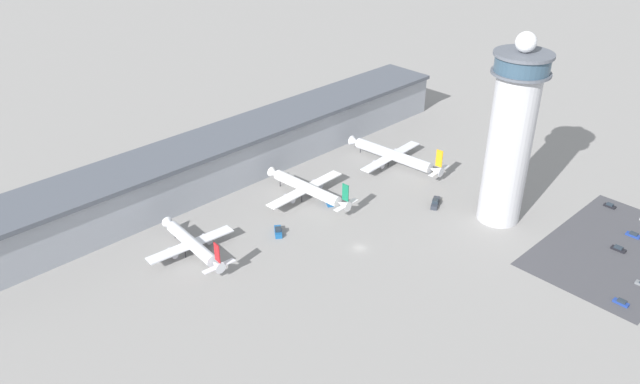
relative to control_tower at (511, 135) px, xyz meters
The scene contains 14 objects.
ground_plane 62.51m from the control_tower, 156.81° to the left, with size 1000.00×1000.00×0.00m, color gray.
terminal_building 106.05m from the control_tower, 118.42° to the left, with size 220.94×25.00×18.81m.
control_tower is the anchor object (origin of this frame).
parking_lot_surface 50.97m from the control_tower, 74.62° to the right, with size 64.00×40.00×0.01m, color #424247.
airplane_gate_alpha 110.60m from the control_tower, 148.25° to the left, with size 30.30×34.94×12.43m.
airplane_gate_bravo 74.62m from the control_tower, 125.07° to the left, with size 36.45×39.87×13.21m.
airplane_gate_charlie 60.15m from the control_tower, 84.43° to the left, with size 35.88×45.64×13.42m.
service_truck_catering 38.46m from the control_tower, 112.91° to the left, with size 8.48×6.04×2.69m.
service_truck_fuel 84.26m from the control_tower, 143.82° to the left, with size 5.67×6.52×2.82m.
service_truck_baggage 68.55m from the control_tower, 125.77° to the left, with size 6.01×7.95×2.91m.
car_grey_coupe 53.97m from the control_tower, 34.17° to the right, with size 1.77×4.20×1.40m.
car_black_suv 54.84m from the control_tower, 59.44° to the right, with size 2.03×4.65×1.43m.
car_navy_sedan 51.14m from the control_tower, 74.14° to the right, with size 2.02×4.72×1.37m.
car_white_wagon 61.93m from the control_tower, 106.94° to the right, with size 1.71×4.42×1.38m.
Camera 1 is at (-127.42, -113.35, 117.46)m, focal length 35.00 mm.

